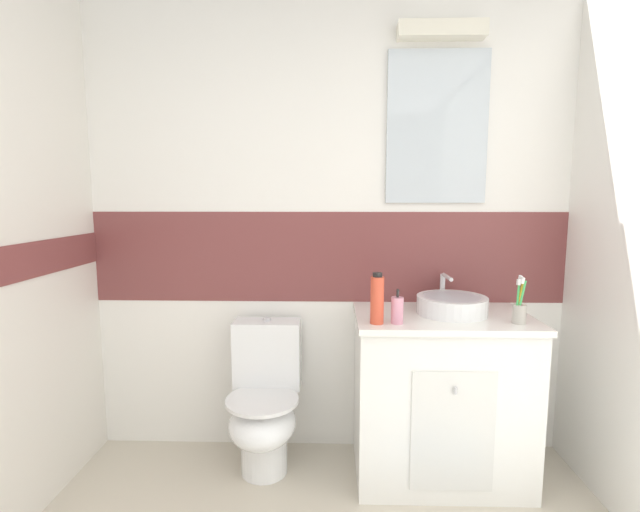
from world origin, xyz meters
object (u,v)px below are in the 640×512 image
at_px(toilet, 265,403).
at_px(toothbrush_cup, 519,310).
at_px(soap_dispenser, 397,310).
at_px(sink_basin, 452,304).
at_px(shampoo_bottle_tall, 377,299).

distance_m(toilet, toothbrush_cup, 1.35).
bearing_deg(soap_dispenser, toilet, 163.32).
xyz_separation_m(sink_basin, shampoo_bottle_tall, (-0.39, -0.19, 0.07)).
distance_m(toothbrush_cup, soap_dispenser, 0.56).
bearing_deg(sink_basin, toilet, 179.34).
xyz_separation_m(toilet, shampoo_bottle_tall, (0.56, -0.20, 0.60)).
distance_m(soap_dispenser, shampoo_bottle_tall, 0.11).
distance_m(toilet, soap_dispenser, 0.88).
bearing_deg(sink_basin, toothbrush_cup, -32.95).
bearing_deg(toothbrush_cup, soap_dispenser, -178.68).
height_order(toilet, toothbrush_cup, toothbrush_cup).
height_order(toilet, shampoo_bottle_tall, shampoo_bottle_tall).
distance_m(sink_basin, shampoo_bottle_tall, 0.44).
xyz_separation_m(toilet, toothbrush_cup, (1.22, -0.18, 0.55)).
relative_size(toilet, shampoo_bottle_tall, 3.28).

